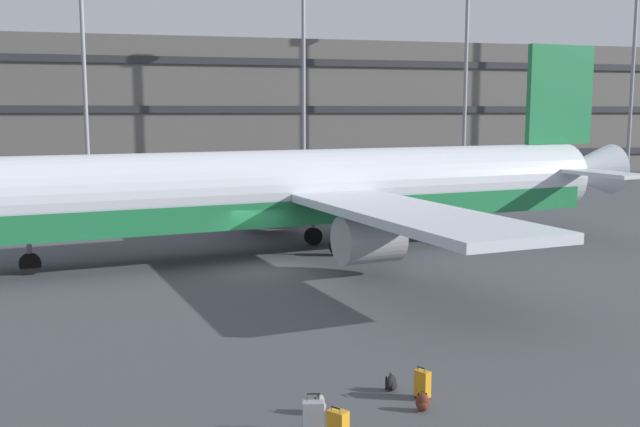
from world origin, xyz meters
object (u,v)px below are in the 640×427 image
(backpack_black, at_px, (423,403))
(suitcase_scuffed, at_px, (423,384))
(suitcase_teal, at_px, (313,416))
(backpack_small, at_px, (392,383))
(airliner, at_px, (309,191))
(backpack_silver, at_px, (321,405))

(backpack_black, bearing_deg, suitcase_scuffed, 68.14)
(suitcase_teal, distance_m, backpack_small, 3.09)
(suitcase_teal, bearing_deg, backpack_black, 10.66)
(airliner, bearing_deg, backpack_silver, -102.91)
(airliner, bearing_deg, backpack_black, -96.08)
(airliner, height_order, backpack_silver, airliner)
(backpack_silver, bearing_deg, suitcase_teal, -113.31)
(airliner, relative_size, backpack_black, 81.85)
(airliner, distance_m, backpack_silver, 20.01)
(backpack_black, height_order, backpack_small, same)
(suitcase_scuffed, height_order, backpack_black, suitcase_scuffed)
(backpack_black, bearing_deg, backpack_small, 101.44)
(backpack_silver, xyz_separation_m, backpack_black, (2.32, -0.45, -0.01))
(backpack_black, relative_size, backpack_small, 1.00)
(airliner, xyz_separation_m, suitcase_scuffed, (-1.82, -19.05, -2.64))
(suitcase_teal, height_order, backpack_silver, suitcase_teal)
(backpack_black, bearing_deg, backpack_silver, 168.96)
(backpack_silver, relative_size, backpack_small, 1.06)
(suitcase_teal, bearing_deg, suitcase_scuffed, 22.13)
(airliner, distance_m, backpack_small, 18.78)
(backpack_silver, bearing_deg, suitcase_scuffed, 5.74)
(suitcase_teal, xyz_separation_m, backpack_silver, (0.42, 0.97, -0.16))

